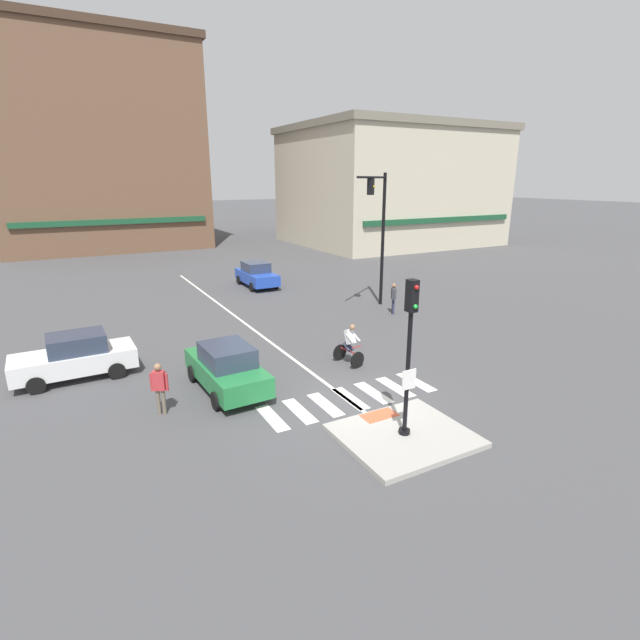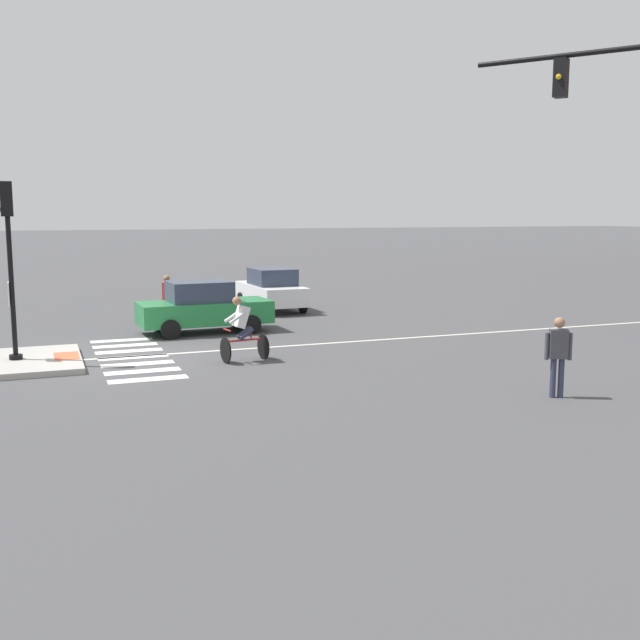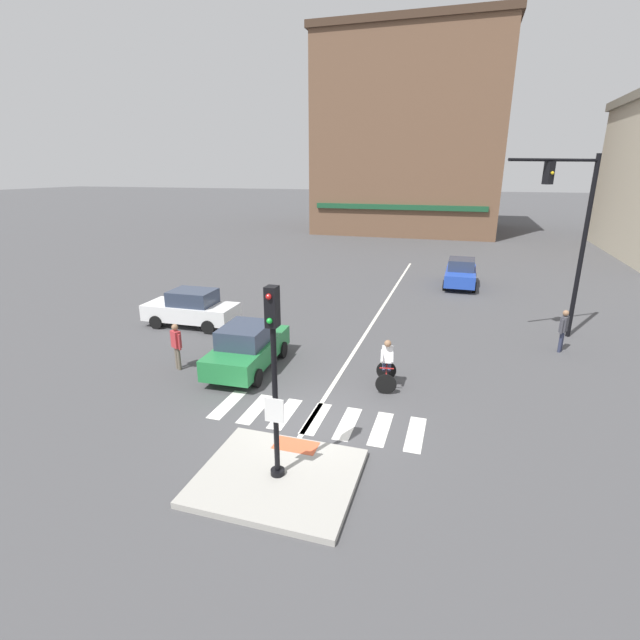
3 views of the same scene
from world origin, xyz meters
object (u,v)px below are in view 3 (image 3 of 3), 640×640
(signal_pole, at_px, (274,367))
(pedestrian_waiting_far_side, at_px, (563,328))
(car_blue_eastbound_distant, at_px, (461,273))
(traffic_light_mast, at_px, (573,225))
(car_white_cross_left, at_px, (192,308))
(pedestrian_at_curb_left, at_px, (176,343))
(cyclist, at_px, (387,362))
(car_green_westbound_near, at_px, (248,347))

(signal_pole, xyz_separation_m, pedestrian_waiting_far_side, (7.48, 10.47, -1.80))
(pedestrian_waiting_far_side, bearing_deg, car_blue_eastbound_distant, 111.69)
(signal_pole, xyz_separation_m, traffic_light_mast, (7.54, 12.08, 1.88))
(car_white_cross_left, distance_m, pedestrian_waiting_far_side, 15.34)
(traffic_light_mast, relative_size, pedestrian_at_curb_left, 4.36)
(pedestrian_at_curb_left, height_order, pedestrian_waiting_far_side, same)
(traffic_light_mast, distance_m, car_white_cross_left, 16.10)
(cyclist, bearing_deg, signal_pole, -106.13)
(signal_pole, relative_size, pedestrian_waiting_far_side, 2.62)
(pedestrian_at_curb_left, bearing_deg, car_green_westbound_near, 17.73)
(traffic_light_mast, bearing_deg, car_white_cross_left, -168.93)
(car_green_westbound_near, xyz_separation_m, cyclist, (4.88, -0.05, 0.06))
(car_blue_eastbound_distant, xyz_separation_m, pedestrian_waiting_far_side, (3.92, -9.86, 0.17))
(car_green_westbound_near, distance_m, pedestrian_waiting_far_side, 11.91)
(traffic_light_mast, xyz_separation_m, car_green_westbound_near, (-10.86, -6.63, -3.85))
(signal_pole, xyz_separation_m, car_blue_eastbound_distant, (3.55, 20.34, -1.97))
(signal_pole, height_order, pedestrian_at_curb_left, signal_pole)
(car_white_cross_left, relative_size, pedestrian_at_curb_left, 2.48)
(car_blue_eastbound_distant, xyz_separation_m, car_white_cross_left, (-11.36, -11.26, 0.00))
(traffic_light_mast, bearing_deg, pedestrian_at_curb_left, -150.79)
(car_green_westbound_near, bearing_deg, pedestrian_waiting_far_side, 24.94)
(signal_pole, height_order, pedestrian_waiting_far_side, signal_pole)
(car_blue_eastbound_distant, height_order, cyclist, cyclist)
(car_white_cross_left, bearing_deg, cyclist, -21.43)
(traffic_light_mast, xyz_separation_m, car_blue_eastbound_distant, (-3.99, 8.25, -3.85))
(signal_pole, relative_size, car_green_westbound_near, 1.05)
(signal_pole, xyz_separation_m, car_white_cross_left, (-7.80, 9.08, -1.97))
(car_blue_eastbound_distant, bearing_deg, cyclist, -97.59)
(car_blue_eastbound_distant, relative_size, pedestrian_at_curb_left, 2.46)
(car_blue_eastbound_distant, height_order, pedestrian_at_curb_left, pedestrian_at_curb_left)
(car_green_westbound_near, height_order, pedestrian_at_curb_left, pedestrian_at_curb_left)
(signal_pole, bearing_deg, car_white_cross_left, 130.67)
(car_green_westbound_near, distance_m, pedestrian_at_curb_left, 2.46)
(traffic_light_mast, relative_size, car_white_cross_left, 1.76)
(car_blue_eastbound_distant, bearing_deg, pedestrian_waiting_far_side, -68.31)
(car_green_westbound_near, relative_size, car_white_cross_left, 1.01)
(car_blue_eastbound_distant, relative_size, car_white_cross_left, 0.99)
(pedestrian_waiting_far_side, bearing_deg, car_green_westbound_near, -155.06)
(car_white_cross_left, bearing_deg, pedestrian_waiting_far_side, 5.20)
(car_green_westbound_near, bearing_deg, cyclist, -0.55)
(car_white_cross_left, bearing_deg, car_green_westbound_near, -39.01)
(car_blue_eastbound_distant, distance_m, pedestrian_waiting_far_side, 10.62)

